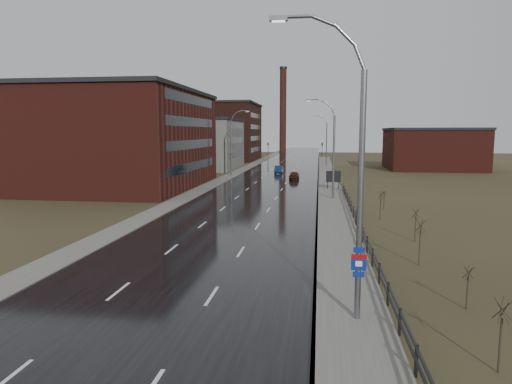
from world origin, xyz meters
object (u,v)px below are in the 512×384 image
(streetlight_main, at_px, (353,174))
(car_far, at_px, (294,176))
(billboard, at_px, (333,177))
(car_near, at_px, (279,170))

(streetlight_main, height_order, car_far, streetlight_main)
(streetlight_main, relative_size, billboard, 4.74)
(car_near, bearing_deg, car_far, -73.91)
(streetlight_main, height_order, car_near, streetlight_main)
(car_near, relative_size, car_far, 1.06)
(billboard, xyz_separation_m, car_near, (-9.30, 23.26, -1.02))
(streetlight_main, distance_m, billboard, 43.23)
(streetlight_main, relative_size, car_far, 3.08)
(streetlight_main, xyz_separation_m, car_far, (-5.24, 55.64, -5.39))
(billboard, bearing_deg, streetlight_main, -90.84)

